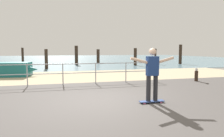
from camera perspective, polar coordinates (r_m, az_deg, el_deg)
name	(u,v)px	position (r m, az deg, el deg)	size (l,w,h in m)	color
ground_plane	(118,111)	(5.70, 1.73, -11.87)	(24.00, 10.00, 0.04)	#514C49
beach_strip	(83,76)	(13.41, -8.11, -2.04)	(24.00, 6.00, 0.04)	tan
sea_surface	(66,59)	(41.28, -12.75, 2.72)	(72.00, 50.00, 0.04)	slate
railing_fence	(45,71)	(9.88, -18.29, -0.74)	(11.11, 0.05, 1.05)	#9EA0A5
skateboard	(152,101)	(6.56, 11.14, -9.06)	(0.80, 0.21, 0.08)	#334C8C
skateboarder	(152,71)	(6.39, 11.29, -0.78)	(1.45, 0.22, 1.65)	#26262B
bollard_short	(196,76)	(11.72, 22.67, -2.01)	(0.18, 0.18, 0.57)	#332319
seagull	(196,69)	(11.67, 22.73, -0.24)	(0.38, 0.38, 0.18)	white
groyne_post_0	(23,56)	(26.40, -23.88, 3.25)	(0.26, 0.26, 1.98)	#332319
groyne_post_1	(46,59)	(19.03, -18.05, 2.55)	(0.28, 0.28, 1.77)	#332319
groyne_post_2	(76,55)	(23.57, -10.01, 3.69)	(0.37, 0.37, 2.19)	#332319
groyne_post_3	(98,56)	(26.69, -3.94, 3.50)	(0.40, 0.40, 1.80)	#332319
groyne_post_4	(135,57)	(22.24, 6.57, 3.29)	(0.33, 0.33, 1.91)	#332319
groyne_post_5	(155,57)	(24.66, 12.13, 3.32)	(0.25, 0.25, 1.85)	#332319
groyne_post_6	(180,54)	(25.78, 18.72, 3.80)	(0.36, 0.36, 2.36)	#332319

